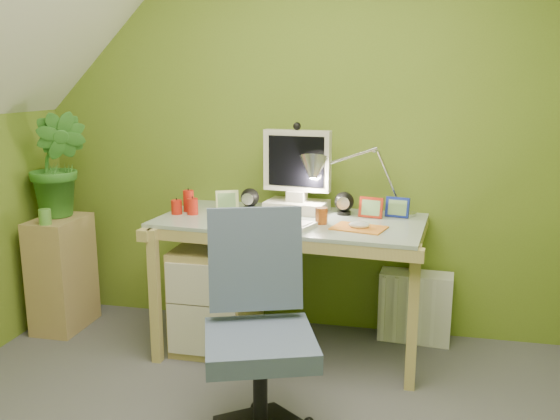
% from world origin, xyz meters
% --- Properties ---
extents(wall_back, '(3.20, 0.01, 2.40)m').
position_xyz_m(wall_back, '(0.00, 1.60, 1.20)').
color(wall_back, olive).
rests_on(wall_back, floor).
extents(desk, '(1.46, 0.83, 0.75)m').
position_xyz_m(desk, '(0.01, 1.23, 0.38)').
color(desk, tan).
rests_on(desk, floor).
extents(monitor, '(0.39, 0.26, 0.51)m').
position_xyz_m(monitor, '(0.01, 1.41, 1.01)').
color(monitor, beige).
rests_on(monitor, desk).
extents(speaker_left, '(0.11, 0.11, 0.13)m').
position_xyz_m(speaker_left, '(-0.26, 1.39, 0.82)').
color(speaker_left, black).
rests_on(speaker_left, desk).
extents(speaker_right, '(0.13, 0.13, 0.13)m').
position_xyz_m(speaker_right, '(0.28, 1.39, 0.82)').
color(speaker_right, black).
rests_on(speaker_right, desk).
extents(keyboard, '(0.50, 0.30, 0.02)m').
position_xyz_m(keyboard, '(-0.07, 1.09, 0.77)').
color(keyboard, silver).
rests_on(keyboard, desk).
extents(mousepad, '(0.30, 0.24, 0.01)m').
position_xyz_m(mousepad, '(0.39, 1.09, 0.76)').
color(mousepad, orange).
rests_on(mousepad, desk).
extents(mouse, '(0.11, 0.07, 0.04)m').
position_xyz_m(mouse, '(0.39, 1.09, 0.77)').
color(mouse, silver).
rests_on(mouse, mousepad).
extents(amber_tumbler, '(0.07, 0.07, 0.08)m').
position_xyz_m(amber_tumbler, '(0.19, 1.15, 0.80)').
color(amber_tumbler, '#984916').
rests_on(amber_tumbler, desk).
extents(candle_cluster, '(0.17, 0.15, 0.12)m').
position_xyz_m(candle_cluster, '(-0.59, 1.24, 0.81)').
color(candle_cluster, red).
rests_on(candle_cluster, desk).
extents(photo_frame_red, '(0.13, 0.05, 0.11)m').
position_xyz_m(photo_frame_red, '(0.43, 1.35, 0.81)').
color(photo_frame_red, '#A92512').
rests_on(photo_frame_red, desk).
extents(photo_frame_blue, '(0.13, 0.04, 0.11)m').
position_xyz_m(photo_frame_blue, '(0.57, 1.39, 0.81)').
color(photo_frame_blue, navy).
rests_on(photo_frame_blue, desk).
extents(photo_frame_green, '(0.13, 0.07, 0.11)m').
position_xyz_m(photo_frame_green, '(-0.39, 1.37, 0.81)').
color(photo_frame_green, beige).
rests_on(photo_frame_green, desk).
extents(desk_lamp, '(0.52, 0.23, 0.55)m').
position_xyz_m(desk_lamp, '(0.46, 1.41, 1.03)').
color(desk_lamp, '#B2B2B6').
rests_on(desk_lamp, desk).
extents(side_ledge, '(0.25, 0.39, 0.68)m').
position_xyz_m(side_ledge, '(-1.40, 1.23, 0.34)').
color(side_ledge, tan).
rests_on(side_ledge, floor).
extents(potted_plant, '(0.37, 0.32, 0.63)m').
position_xyz_m(potted_plant, '(-1.40, 1.28, 1.00)').
color(potted_plant, '#327527').
rests_on(potted_plant, side_ledge).
extents(green_cup, '(0.08, 0.08, 0.09)m').
position_xyz_m(green_cup, '(-1.38, 1.08, 0.73)').
color(green_cup, '#5D9B40').
rests_on(green_cup, side_ledge).
extents(task_chair, '(0.64, 0.64, 0.90)m').
position_xyz_m(task_chair, '(0.06, 0.34, 0.45)').
color(task_chair, '#455371').
rests_on(task_chair, floor).
extents(radiator, '(0.42, 0.19, 0.41)m').
position_xyz_m(radiator, '(0.69, 1.50, 0.20)').
color(radiator, silver).
rests_on(radiator, floor).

